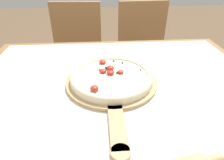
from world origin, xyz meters
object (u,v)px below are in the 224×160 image
chair_right (143,51)px  pizza_peel (112,84)px  pizza (111,77)px  chair_left (77,53)px

chair_right → pizza_peel: bearing=-113.1°
pizza → chair_left: (-0.22, 0.83, -0.27)m
pizza_peel → pizza: (-0.00, 0.02, 0.02)m
pizza_peel → chair_right: bearing=69.9°
chair_left → chair_right: 0.53m
chair_left → chair_right: same height
pizza → chair_left: 0.90m
chair_right → pizza: bearing=-113.6°
pizza_peel → pizza: bearing=90.8°
chair_left → chair_right: (0.53, 0.00, 0.00)m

